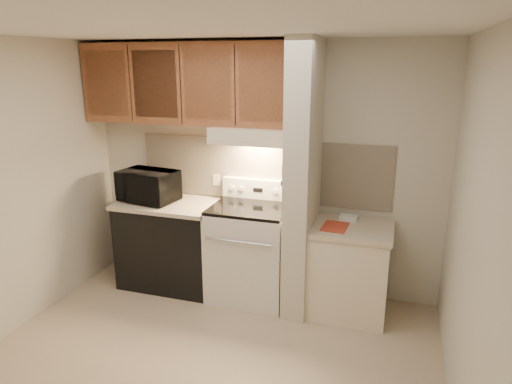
% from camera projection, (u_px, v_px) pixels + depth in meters
% --- Properties ---
extents(floor, '(3.60, 3.60, 0.00)m').
position_uv_depth(floor, '(205.00, 364.00, 3.59)').
color(floor, tan).
rests_on(floor, ground).
extents(ceiling, '(3.60, 3.60, 0.00)m').
position_uv_depth(ceiling, '(193.00, 27.00, 2.90)').
color(ceiling, white).
rests_on(ceiling, wall_back).
extents(wall_back, '(3.60, 2.50, 0.02)m').
position_uv_depth(wall_back, '(261.00, 168.00, 4.62)').
color(wall_back, beige).
rests_on(wall_back, floor).
extents(wall_left, '(0.02, 3.00, 2.50)m').
position_uv_depth(wall_left, '(0.00, 192.00, 3.77)').
color(wall_left, beige).
rests_on(wall_left, floor).
extents(wall_right, '(0.02, 3.00, 2.50)m').
position_uv_depth(wall_right, '(475.00, 242.00, 2.72)').
color(wall_right, beige).
rests_on(wall_right, floor).
extents(backsplash, '(2.60, 0.02, 0.63)m').
position_uv_depth(backsplash, '(261.00, 170.00, 4.62)').
color(backsplash, '#F3E0C1').
rests_on(backsplash, wall_back).
extents(range_body, '(0.76, 0.65, 0.92)m').
position_uv_depth(range_body, '(251.00, 253.00, 4.52)').
color(range_body, silver).
rests_on(range_body, floor).
extents(oven_window, '(0.50, 0.01, 0.30)m').
position_uv_depth(oven_window, '(240.00, 263.00, 4.22)').
color(oven_window, black).
rests_on(oven_window, range_body).
extents(oven_handle, '(0.65, 0.02, 0.02)m').
position_uv_depth(oven_handle, '(238.00, 242.00, 4.13)').
color(oven_handle, silver).
rests_on(oven_handle, range_body).
extents(cooktop, '(0.74, 0.64, 0.03)m').
position_uv_depth(cooktop, '(250.00, 208.00, 4.39)').
color(cooktop, black).
rests_on(cooktop, range_body).
extents(range_backguard, '(0.76, 0.08, 0.20)m').
position_uv_depth(range_backguard, '(259.00, 189.00, 4.62)').
color(range_backguard, silver).
rests_on(range_backguard, range_body).
extents(range_display, '(0.10, 0.01, 0.04)m').
position_uv_depth(range_display, '(258.00, 190.00, 4.58)').
color(range_display, black).
rests_on(range_display, range_backguard).
extents(range_knob_left_outer, '(0.05, 0.02, 0.05)m').
position_uv_depth(range_knob_left_outer, '(232.00, 188.00, 4.66)').
color(range_knob_left_outer, silver).
rests_on(range_knob_left_outer, range_backguard).
extents(range_knob_left_inner, '(0.05, 0.02, 0.05)m').
position_uv_depth(range_knob_left_inner, '(241.00, 189.00, 4.63)').
color(range_knob_left_inner, silver).
rests_on(range_knob_left_inner, range_backguard).
extents(range_knob_right_inner, '(0.05, 0.02, 0.05)m').
position_uv_depth(range_knob_right_inner, '(275.00, 192.00, 4.53)').
color(range_knob_right_inner, silver).
rests_on(range_knob_right_inner, range_backguard).
extents(range_knob_right_outer, '(0.05, 0.02, 0.05)m').
position_uv_depth(range_knob_right_outer, '(285.00, 192.00, 4.50)').
color(range_knob_right_outer, silver).
rests_on(range_knob_right_outer, range_backguard).
extents(dishwasher_front, '(1.00, 0.63, 0.87)m').
position_uv_depth(dishwasher_front, '(171.00, 245.00, 4.79)').
color(dishwasher_front, black).
rests_on(dishwasher_front, floor).
extents(left_countertop, '(1.04, 0.67, 0.04)m').
position_uv_depth(left_countertop, '(169.00, 204.00, 4.67)').
color(left_countertop, beige).
rests_on(left_countertop, dishwasher_front).
extents(spoon_rest, '(0.25, 0.16, 0.02)m').
position_uv_depth(spoon_rest, '(141.00, 201.00, 4.66)').
color(spoon_rest, black).
rests_on(spoon_rest, left_countertop).
extents(teal_jar, '(0.12, 0.12, 0.10)m').
position_uv_depth(teal_jar, '(143.00, 192.00, 4.83)').
color(teal_jar, '#23645C').
rests_on(teal_jar, left_countertop).
extents(outlet, '(0.08, 0.01, 0.12)m').
position_uv_depth(outlet, '(216.00, 180.00, 4.78)').
color(outlet, beige).
rests_on(outlet, backsplash).
extents(microwave, '(0.62, 0.46, 0.32)m').
position_uv_depth(microwave, '(148.00, 186.00, 4.67)').
color(microwave, black).
rests_on(microwave, left_countertop).
extents(partition_pillar, '(0.22, 0.70, 2.50)m').
position_uv_depth(partition_pillar, '(303.00, 180.00, 4.15)').
color(partition_pillar, beige).
rests_on(partition_pillar, floor).
extents(pillar_trim, '(0.01, 0.70, 0.04)m').
position_uv_depth(pillar_trim, '(291.00, 174.00, 4.17)').
color(pillar_trim, '#975735').
rests_on(pillar_trim, partition_pillar).
extents(knife_strip, '(0.02, 0.42, 0.04)m').
position_uv_depth(knife_strip, '(289.00, 173.00, 4.12)').
color(knife_strip, black).
rests_on(knife_strip, partition_pillar).
extents(knife_blade_a, '(0.01, 0.03, 0.16)m').
position_uv_depth(knife_blade_a, '(283.00, 189.00, 4.00)').
color(knife_blade_a, silver).
rests_on(knife_blade_a, knife_strip).
extents(knife_handle_a, '(0.02, 0.02, 0.10)m').
position_uv_depth(knife_handle_a, '(283.00, 172.00, 3.95)').
color(knife_handle_a, black).
rests_on(knife_handle_a, knife_strip).
extents(knife_blade_b, '(0.01, 0.04, 0.18)m').
position_uv_depth(knife_blade_b, '(285.00, 187.00, 4.08)').
color(knife_blade_b, silver).
rests_on(knife_blade_b, knife_strip).
extents(knife_handle_b, '(0.02, 0.02, 0.10)m').
position_uv_depth(knife_handle_b, '(285.00, 170.00, 4.03)').
color(knife_handle_b, black).
rests_on(knife_handle_b, knife_strip).
extents(knife_blade_c, '(0.01, 0.04, 0.20)m').
position_uv_depth(knife_blade_c, '(287.00, 186.00, 4.15)').
color(knife_blade_c, silver).
rests_on(knife_blade_c, knife_strip).
extents(knife_handle_c, '(0.02, 0.02, 0.10)m').
position_uv_depth(knife_handle_c, '(288.00, 168.00, 4.10)').
color(knife_handle_c, black).
rests_on(knife_handle_c, knife_strip).
extents(knife_blade_d, '(0.01, 0.04, 0.16)m').
position_uv_depth(knife_blade_d, '(289.00, 182.00, 4.22)').
color(knife_blade_d, silver).
rests_on(knife_blade_d, knife_strip).
extents(knife_handle_d, '(0.02, 0.02, 0.10)m').
position_uv_depth(knife_handle_d, '(290.00, 166.00, 4.18)').
color(knife_handle_d, black).
rests_on(knife_handle_d, knife_strip).
extents(knife_blade_e, '(0.01, 0.04, 0.18)m').
position_uv_depth(knife_blade_e, '(291.00, 181.00, 4.30)').
color(knife_blade_e, silver).
rests_on(knife_blade_e, knife_strip).
extents(knife_handle_e, '(0.02, 0.02, 0.10)m').
position_uv_depth(knife_handle_e, '(292.00, 164.00, 4.25)').
color(knife_handle_e, black).
rests_on(knife_handle_e, knife_strip).
extents(oven_mitt, '(0.03, 0.09, 0.21)m').
position_uv_depth(oven_mitt, '(293.00, 183.00, 4.37)').
color(oven_mitt, gray).
rests_on(oven_mitt, partition_pillar).
extents(right_cab_base, '(0.70, 0.60, 0.81)m').
position_uv_depth(right_cab_base, '(349.00, 272.00, 4.25)').
color(right_cab_base, beige).
rests_on(right_cab_base, floor).
extents(right_countertop, '(0.74, 0.64, 0.04)m').
position_uv_depth(right_countertop, '(352.00, 229.00, 4.13)').
color(right_countertop, beige).
rests_on(right_countertop, right_cab_base).
extents(red_folder, '(0.24, 0.31, 0.01)m').
position_uv_depth(red_folder, '(335.00, 227.00, 4.12)').
color(red_folder, '#B93B25').
rests_on(red_folder, right_countertop).
extents(white_box, '(0.17, 0.12, 0.04)m').
position_uv_depth(white_box, '(349.00, 218.00, 4.30)').
color(white_box, white).
rests_on(white_box, right_countertop).
extents(range_hood, '(0.78, 0.44, 0.15)m').
position_uv_depth(range_hood, '(254.00, 135.00, 4.32)').
color(range_hood, beige).
rests_on(range_hood, upper_cabinets).
extents(hood_lip, '(0.78, 0.04, 0.06)m').
position_uv_depth(hood_lip, '(247.00, 143.00, 4.14)').
color(hood_lip, beige).
rests_on(hood_lip, range_hood).
extents(upper_cabinets, '(2.18, 0.33, 0.77)m').
position_uv_depth(upper_cabinets, '(188.00, 84.00, 4.43)').
color(upper_cabinets, '#975735').
rests_on(upper_cabinets, wall_back).
extents(cab_door_a, '(0.46, 0.01, 0.63)m').
position_uv_depth(cab_door_a, '(106.00, 83.00, 4.52)').
color(cab_door_a, '#975735').
rests_on(cab_door_a, upper_cabinets).
extents(cab_gap_a, '(0.01, 0.01, 0.73)m').
position_uv_depth(cab_gap_a, '(130.00, 84.00, 4.44)').
color(cab_gap_a, black).
rests_on(cab_gap_a, upper_cabinets).
extents(cab_door_b, '(0.46, 0.01, 0.63)m').
position_uv_depth(cab_door_b, '(155.00, 84.00, 4.37)').
color(cab_door_b, '#975735').
rests_on(cab_door_b, upper_cabinets).
extents(cab_gap_b, '(0.01, 0.01, 0.73)m').
position_uv_depth(cab_gap_b, '(181.00, 85.00, 4.29)').
color(cab_gap_b, black).
rests_on(cab_gap_b, upper_cabinets).
extents(cab_door_c, '(0.46, 0.01, 0.63)m').
position_uv_depth(cab_door_c, '(207.00, 85.00, 4.21)').
color(cab_door_c, '#975735').
rests_on(cab_door_c, upper_cabinets).
extents(cab_gap_c, '(0.01, 0.01, 0.73)m').
position_uv_depth(cab_gap_c, '(235.00, 85.00, 4.13)').
color(cab_gap_c, black).
rests_on(cab_gap_c, upper_cabinets).
extents(cab_door_d, '(0.46, 0.01, 0.63)m').
position_uv_depth(cab_door_d, '(264.00, 86.00, 4.05)').
color(cab_door_d, '#975735').
rests_on(cab_door_d, upper_cabinets).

